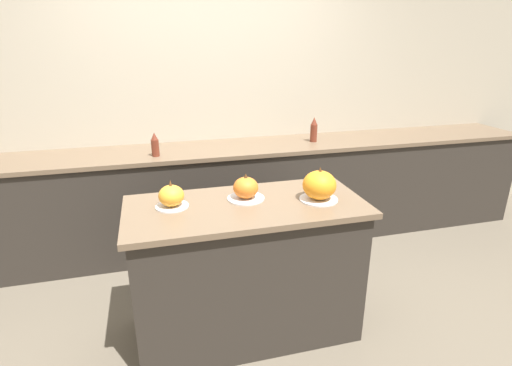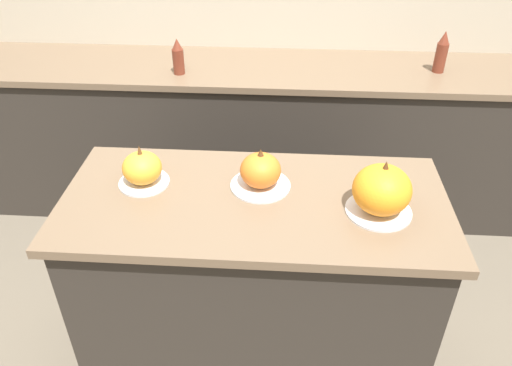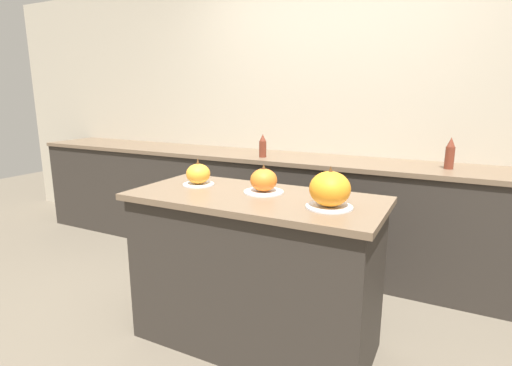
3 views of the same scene
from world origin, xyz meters
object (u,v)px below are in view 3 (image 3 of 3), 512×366
Objects in this scene: pumpkin_cake_center at (264,181)px; bottle_tall at (450,154)px; bottle_short at (263,146)px; pumpkin_cake_left at (198,175)px; pumpkin_cake_right at (330,190)px.

bottle_tall is at bearing 51.13° from pumpkin_cake_center.
bottle_tall is (0.90, 1.12, 0.07)m from pumpkin_cake_center.
pumpkin_cake_center is 1.17× the size of bottle_short.
pumpkin_cake_center is at bearing 1.10° from pumpkin_cake_left.
pumpkin_cake_left is 1.01m from bottle_short.
bottle_short is at bearing 116.54° from pumpkin_cake_center.
bottle_tall is at bearing 4.94° from bottle_short.
bottle_tall is 1.16× the size of bottle_short.
pumpkin_cake_right is at bearing -16.80° from pumpkin_cake_center.
bottle_tall is (0.48, 1.24, 0.04)m from pumpkin_cake_right.
pumpkin_cake_right is at bearing -7.83° from pumpkin_cake_left.
pumpkin_cake_right is (0.86, -0.12, 0.03)m from pumpkin_cake_left.
pumpkin_cake_right is 1.20× the size of bottle_short.
pumpkin_cake_left is at bearing -139.94° from bottle_tall.
pumpkin_cake_right is 1.33m from bottle_tall.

